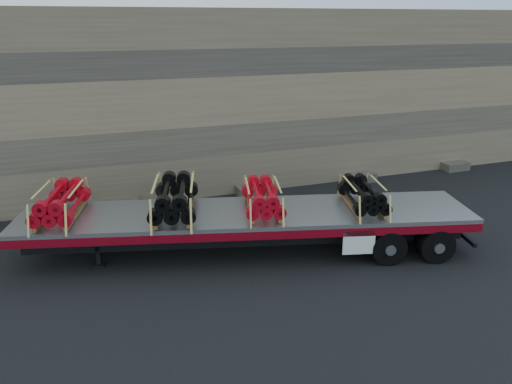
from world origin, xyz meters
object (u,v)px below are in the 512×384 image
at_px(bundle_midfront, 174,199).
at_px(bundle_rear, 363,196).
at_px(trailer, 247,232).
at_px(bundle_front, 61,204).
at_px(bundle_midrear, 263,198).

distance_m(bundle_midfront, bundle_rear, 5.51).
relative_size(trailer, bundle_front, 5.69).
height_order(trailer, bundle_midrear, bundle_midrear).
bearing_deg(trailer, bundle_rear, -0.00).
height_order(bundle_midfront, bundle_midrear, bundle_midfront).
height_order(trailer, bundle_front, bundle_front).
height_order(bundle_front, bundle_midrear, bundle_front).
bearing_deg(bundle_front, trailer, -0.00).
bearing_deg(bundle_midfront, trailer, 0.00).
bearing_deg(bundle_front, bundle_midrear, 0.00).
bearing_deg(trailer, bundle_midfront, 180.00).
xyz_separation_m(trailer, bundle_midrear, (0.44, -0.12, 1.04)).
distance_m(bundle_midrear, bundle_rear, 2.98).
height_order(trailer, bundle_midfront, bundle_midfront).
distance_m(bundle_front, bundle_midrear, 5.70).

